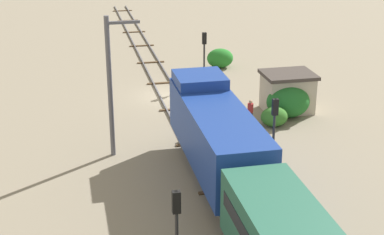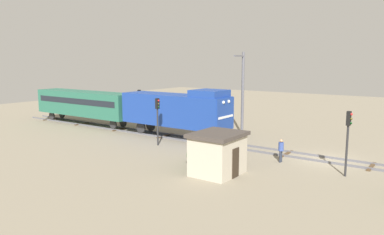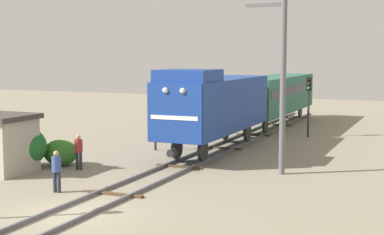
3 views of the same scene
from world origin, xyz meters
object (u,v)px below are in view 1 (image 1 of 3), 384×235
(locomotive, at_px, (215,132))
(relay_hut, at_px, (287,92))
(worker_by_signal, at_px, (250,110))
(traffic_signal_far, at_px, (176,220))
(traffic_signal_near, at_px, (204,49))
(worker_near_track, at_px, (208,92))
(traffic_signal_mid, at_px, (274,121))
(catenary_mast, at_px, (111,84))

(locomotive, relative_size, relay_hut, 3.31)
(worker_by_signal, bearing_deg, traffic_signal_far, 130.05)
(relay_hut, bearing_deg, locomotive, 50.69)
(traffic_signal_near, bearing_deg, worker_by_signal, 96.40)
(worker_near_track, height_order, worker_by_signal, same)
(traffic_signal_far, xyz_separation_m, relay_hut, (-11.10, -17.32, -1.41))
(locomotive, distance_m, worker_near_track, 11.79)
(traffic_signal_near, relative_size, traffic_signal_mid, 1.02)
(traffic_signal_mid, distance_m, catenary_mast, 9.27)
(worker_by_signal, bearing_deg, traffic_signal_near, -16.58)
(traffic_signal_far, height_order, worker_by_signal, traffic_signal_far)
(relay_hut, bearing_deg, traffic_signal_far, 57.35)
(catenary_mast, relative_size, relay_hut, 2.33)
(locomotive, distance_m, traffic_signal_far, 8.92)
(traffic_signal_near, relative_size, worker_by_signal, 2.47)
(traffic_signal_far, xyz_separation_m, worker_near_track, (-6.00, -19.57, -1.80))
(locomotive, height_order, traffic_signal_near, locomotive)
(traffic_signal_mid, bearing_deg, worker_by_signal, -96.91)
(traffic_signal_mid, xyz_separation_m, relay_hut, (-4.10, -8.59, -1.47))
(traffic_signal_near, distance_m, worker_near_track, 5.12)
(traffic_signal_near, height_order, traffic_signal_far, traffic_signal_near)
(locomotive, bearing_deg, traffic_signal_near, -101.25)
(traffic_signal_mid, relative_size, worker_near_track, 2.42)
(traffic_signal_far, bearing_deg, traffic_signal_mid, -128.73)
(traffic_signal_far, xyz_separation_m, worker_by_signal, (-7.80, -15.33, -1.80))
(worker_near_track, bearing_deg, catenary_mast, 178.73)
(traffic_signal_far, height_order, catenary_mast, catenary_mast)
(worker_near_track, bearing_deg, relay_hut, -68.97)
(traffic_signal_mid, height_order, worker_by_signal, traffic_signal_mid)
(worker_by_signal, height_order, relay_hut, relay_hut)
(catenary_mast, distance_m, relay_hut, 13.66)
(traffic_signal_far, distance_m, relay_hut, 20.62)
(locomotive, height_order, relay_hut, locomotive)
(worker_near_track, height_order, catenary_mast, catenary_mast)
(worker_by_signal, bearing_deg, locomotive, 126.64)
(catenary_mast, xyz_separation_m, relay_hut, (-12.44, -4.82, -2.93))
(traffic_signal_near, bearing_deg, worker_near_track, 80.30)
(traffic_signal_mid, bearing_deg, traffic_signal_far, 51.27)
(worker_by_signal, bearing_deg, traffic_signal_mid, 150.11)
(worker_by_signal, bearing_deg, catenary_mast, 84.19)
(traffic_signal_mid, height_order, traffic_signal_far, traffic_signal_mid)
(locomotive, relative_size, worker_by_signal, 6.82)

